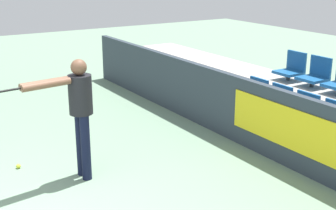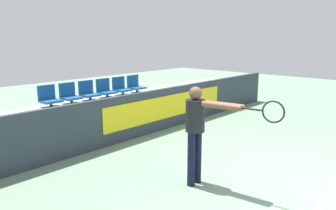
% 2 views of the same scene
% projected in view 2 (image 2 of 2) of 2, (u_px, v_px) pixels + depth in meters
% --- Properties ---
extents(ground_plane, '(30.00, 30.00, 0.00)m').
position_uv_depth(ground_plane, '(303.00, 187.00, 5.42)').
color(ground_plane, gray).
extents(court_baseline, '(5.11, 0.08, 0.01)m').
position_uv_depth(court_baseline, '(330.00, 194.00, 5.14)').
color(court_baseline, white).
rests_on(court_baseline, ground).
extents(barrier_wall, '(12.52, 0.14, 1.10)m').
position_uv_depth(barrier_wall, '(137.00, 115.00, 8.00)').
color(barrier_wall, '#2D3842').
rests_on(barrier_wall, ground).
extents(bleacher_tier_front, '(12.12, 0.89, 0.39)m').
position_uv_depth(bleacher_tier_front, '(122.00, 126.00, 8.40)').
color(bleacher_tier_front, '#ADA89E').
rests_on(bleacher_tier_front, ground).
extents(bleacher_tier_middle, '(12.12, 0.89, 0.77)m').
position_uv_depth(bleacher_tier_middle, '(101.00, 113.00, 8.95)').
color(bleacher_tier_middle, '#ADA89E').
rests_on(bleacher_tier_middle, ground).
extents(stadium_chair_0, '(0.44, 0.41, 0.52)m').
position_uv_depth(stadium_chair_0, '(70.00, 119.00, 7.37)').
color(stadium_chair_0, '#333333').
rests_on(stadium_chair_0, bleacher_tier_front).
extents(stadium_chair_1, '(0.44, 0.41, 0.52)m').
position_uv_depth(stadium_chair_1, '(91.00, 115.00, 7.78)').
color(stadium_chair_1, '#333333').
rests_on(stadium_chair_1, bleacher_tier_front).
extents(stadium_chair_2, '(0.44, 0.41, 0.52)m').
position_uv_depth(stadium_chair_2, '(110.00, 111.00, 8.19)').
color(stadium_chair_2, '#333333').
rests_on(stadium_chair_2, bleacher_tier_front).
extents(stadium_chair_3, '(0.44, 0.41, 0.52)m').
position_uv_depth(stadium_chair_3, '(127.00, 108.00, 8.60)').
color(stadium_chair_3, '#333333').
rests_on(stadium_chair_3, bleacher_tier_front).
extents(stadium_chair_4, '(0.44, 0.41, 0.52)m').
position_uv_depth(stadium_chair_4, '(142.00, 104.00, 9.00)').
color(stadium_chair_4, '#333333').
rests_on(stadium_chair_4, bleacher_tier_front).
extents(stadium_chair_5, '(0.44, 0.41, 0.52)m').
position_uv_depth(stadium_chair_5, '(157.00, 101.00, 9.41)').
color(stadium_chair_5, '#333333').
rests_on(stadium_chair_5, bleacher_tier_front).
extents(stadium_chair_6, '(0.44, 0.41, 0.52)m').
position_uv_depth(stadium_chair_6, '(49.00, 98.00, 7.88)').
color(stadium_chair_6, '#333333').
rests_on(stadium_chair_6, bleacher_tier_middle).
extents(stadium_chair_7, '(0.44, 0.41, 0.52)m').
position_uv_depth(stadium_chair_7, '(70.00, 95.00, 8.29)').
color(stadium_chair_7, '#333333').
rests_on(stadium_chair_7, bleacher_tier_middle).
extents(stadium_chair_8, '(0.44, 0.41, 0.52)m').
position_uv_depth(stadium_chair_8, '(88.00, 92.00, 8.70)').
color(stadium_chair_8, '#333333').
rests_on(stadium_chair_8, bleacher_tier_middle).
extents(stadium_chair_9, '(0.44, 0.41, 0.52)m').
position_uv_depth(stadium_chair_9, '(105.00, 90.00, 9.10)').
color(stadium_chair_9, '#333333').
rests_on(stadium_chair_9, bleacher_tier_middle).
extents(stadium_chair_10, '(0.44, 0.41, 0.52)m').
position_uv_depth(stadium_chair_10, '(121.00, 87.00, 9.51)').
color(stadium_chair_10, '#333333').
rests_on(stadium_chair_10, bleacher_tier_middle).
extents(stadium_chair_11, '(0.44, 0.41, 0.52)m').
position_uv_depth(stadium_chair_11, '(135.00, 85.00, 9.92)').
color(stadium_chair_11, '#333333').
rests_on(stadium_chair_11, bleacher_tier_middle).
extents(tennis_player, '(0.36, 1.55, 1.66)m').
position_uv_depth(tennis_player, '(199.00, 125.00, 5.28)').
color(tennis_player, black).
rests_on(tennis_player, ground).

